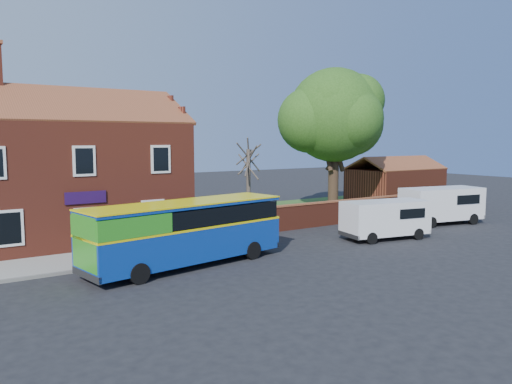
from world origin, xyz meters
TOP-DOWN VIEW (x-y plane):
  - ground at (0.00, 0.00)m, footprint 120.00×120.00m
  - pavement at (-7.00, 5.75)m, footprint 18.00×3.50m
  - kerb at (-7.00, 4.00)m, footprint 18.00×0.15m
  - grass_strip at (13.00, 13.00)m, footprint 26.00×12.00m
  - shop_building at (-7.02, 11.50)m, footprint 12.30×8.13m
  - boundary_wall at (13.00, 7.00)m, footprint 22.00×0.38m
  - outbuilding at (22.00, 13.00)m, footprint 8.20×5.06m
  - bus at (-4.27, 2.41)m, footprint 9.74×3.91m
  - van_near at (8.15, 1.74)m, footprint 5.24×2.88m
  - van_far at (15.26, 3.18)m, footprint 5.86×3.25m
  - large_tree at (13.11, 11.65)m, footprint 9.12×7.22m
  - bare_tree at (4.35, 10.23)m, footprint 2.05×2.44m

SIDE VIEW (x-z plane):
  - ground at x=0.00m, z-range 0.00..0.00m
  - grass_strip at x=13.00m, z-range 0.00..0.04m
  - pavement at x=-7.00m, z-range 0.00..0.12m
  - kerb at x=-7.00m, z-range 0.00..0.14m
  - boundary_wall at x=13.00m, z-range 0.01..1.61m
  - van_near at x=8.15m, z-range 0.13..2.31m
  - van_far at x=15.26m, z-range 0.15..2.58m
  - outbuilding at x=22.00m, z-range -0.48..3.69m
  - bus at x=-4.27m, z-range 0.20..3.09m
  - bare_tree at x=4.35m, z-range 0.07..5.54m
  - shop_building at x=-7.02m, z-range -1.84..8.66m
  - large_tree at x=13.11m, z-range 1.72..12.85m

